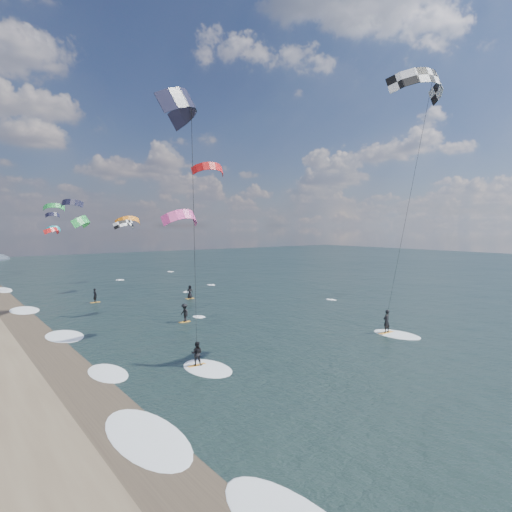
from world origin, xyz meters
TOP-DOWN VIEW (x-y plane):
  - ground at (0.00, 0.00)m, footprint 260.00×260.00m
  - wet_sand_strip at (-12.00, 10.00)m, footprint 3.00×240.00m
  - kitesurfer_near_a at (8.52, 5.62)m, footprint 7.98×8.42m
  - kitesurfer_near_b at (-7.43, 8.66)m, footprint 6.72×9.14m
  - far_kitesurfers at (1.49, 30.66)m, footprint 11.30×16.48m
  - bg_kite_field at (0.62, 52.89)m, footprint 15.38×69.95m
  - shoreline_surf at (-10.80, 14.75)m, footprint 2.40×79.40m

SIDE VIEW (x-z plane):
  - ground at x=0.00m, z-range 0.00..0.00m
  - shoreline_surf at x=-10.80m, z-range -0.06..0.06m
  - wet_sand_strip at x=-12.00m, z-range 0.00..0.01m
  - far_kitesurfers at x=1.49m, z-range -0.02..1.74m
  - kitesurfer_near_b at x=-7.43m, z-range 2.20..17.91m
  - bg_kite_field at x=0.62m, z-range 6.88..14.78m
  - kitesurfer_near_a at x=8.52m, z-range 5.65..25.25m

